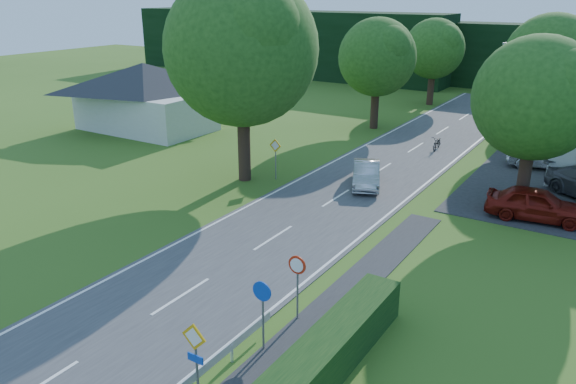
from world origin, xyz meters
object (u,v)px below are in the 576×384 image
Objects in this scene: parked_car_red at (537,204)px; parked_car_silver_a at (546,157)px; parasol at (571,159)px; moving_car at (366,174)px; motorcycle at (437,143)px; streetlight at (531,113)px.

parked_car_silver_a is (-1.00, 9.10, -0.04)m from parked_car_red.
parked_car_red is 8.28m from parasol.
motorcycle is (0.94, 9.58, -0.20)m from moving_car.
streetlight is 6.71m from parked_car_silver_a.
parked_car_red is at bearing -93.27° from parasol.
parasol reaches higher than parked_car_silver_a.
parked_car_silver_a is at bearing 23.54° from moving_car.
parked_car_red is at bearing -68.22° from streetlight.
parasol is at bearing 68.57° from streetlight.
motorcycle is 12.66m from parked_car_red.
parked_car_silver_a is 1.71m from parasol.
parked_car_red reaches higher than moving_car.
moving_car is 9.63m from motorcycle.
parked_car_silver_a is at bearing 150.43° from parasol.
parasol is (9.46, 8.08, 0.37)m from moving_car.
parked_car_red is (1.40, -3.50, -3.63)m from streetlight.
moving_car is 0.91× the size of parked_car_silver_a.
parked_car_red is at bearing -55.60° from motorcycle.
parasol reaches higher than parked_car_red.
motorcycle is at bearing 136.68° from streetlight.
motorcycle is (-6.65, 6.27, -3.94)m from streetlight.
streetlight is 6.13m from parasol.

